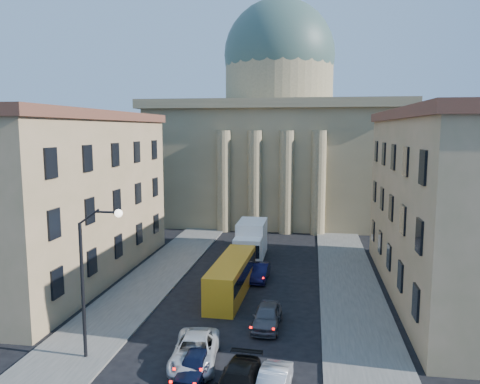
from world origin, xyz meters
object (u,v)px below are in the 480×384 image
(car_left_near, at_px, (195,365))
(box_truck, at_px, (251,242))
(street_lamp, at_px, (91,271))
(city_bus, at_px, (232,276))

(car_left_near, distance_m, box_truck, 23.03)
(street_lamp, relative_size, city_bus, 0.87)
(street_lamp, xyz_separation_m, box_truck, (6.17, 22.06, -3.49))
(street_lamp, height_order, car_left_near, street_lamp)
(street_lamp, distance_m, box_truck, 23.18)
(city_bus, distance_m, box_truck, 10.25)
(car_left_near, relative_size, box_truck, 0.56)
(car_left_near, height_order, box_truck, box_truck)
(car_left_near, bearing_deg, box_truck, 90.29)
(car_left_near, xyz_separation_m, city_bus, (-0.20, 12.75, 0.86))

